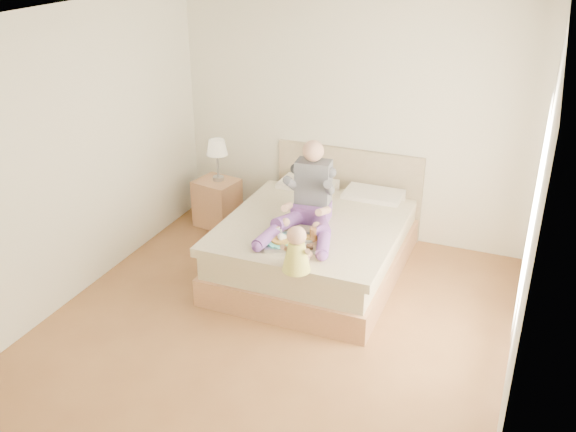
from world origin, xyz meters
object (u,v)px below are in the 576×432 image
at_px(bed, 318,241).
at_px(baby, 297,252).
at_px(tray, 292,240).
at_px(adult, 309,202).
at_px(nightstand, 217,203).

bearing_deg(bed, baby, -80.05).
bearing_deg(tray, adult, 70.60).
height_order(bed, adult, adult).
bearing_deg(baby, tray, 113.83).
relative_size(tray, baby, 1.42).
height_order(tray, baby, baby).
relative_size(bed, tray, 3.71).
xyz_separation_m(nightstand, adult, (1.44, -0.78, 0.58)).
xyz_separation_m(adult, tray, (0.00, -0.43, -0.22)).
distance_m(adult, tray, 0.48).
height_order(bed, baby, baby).
height_order(nightstand, baby, baby).
height_order(nightstand, tray, tray).
distance_m(bed, baby, 1.21).
bearing_deg(bed, nightstand, 159.89).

